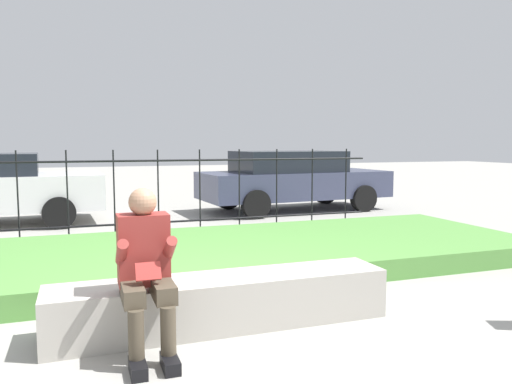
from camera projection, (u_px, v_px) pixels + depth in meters
The scene contains 6 objects.
ground_plane at pixel (230, 325), 4.30m from camera, with size 60.00×60.00×0.00m, color #9E9B93.
stone_bench at pixel (223, 305), 4.26m from camera, with size 2.89×0.54×0.43m.
person_seated_reader at pixel (145, 265), 3.70m from camera, with size 0.42×0.73×1.23m.
grass_berm at pixel (181, 257), 6.31m from camera, with size 9.49×2.91×0.25m.
iron_fence at pixel (158, 193), 7.97m from camera, with size 7.49×0.03×1.46m.
car_parked_right at pixel (293, 179), 11.52m from camera, with size 4.45×2.10×1.38m.
Camera 1 is at (-1.18, -4.00, 1.57)m, focal length 35.00 mm.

